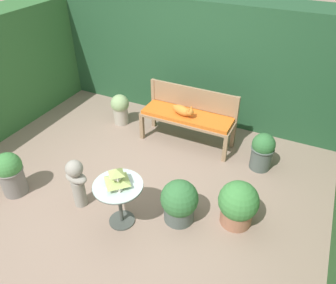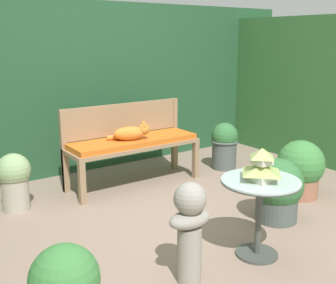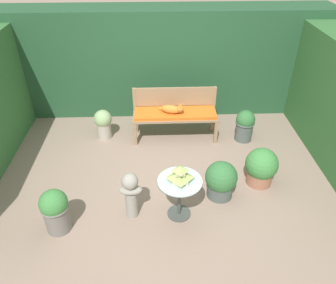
# 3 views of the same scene
# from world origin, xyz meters

# --- Properties ---
(ground) EXTENTS (30.00, 30.00, 0.00)m
(ground) POSITION_xyz_m (0.00, 0.00, 0.00)
(ground) COLOR gray
(foliage_hedge_back) EXTENTS (6.40, 0.77, 2.00)m
(foliage_hedge_back) POSITION_xyz_m (0.00, 2.29, 1.00)
(foliage_hedge_back) COLOR #234C2D
(foliage_hedge_back) RESTS_ON ground
(garden_bench) EXTENTS (1.47, 0.47, 0.52)m
(garden_bench) POSITION_xyz_m (0.23, 1.13, 0.45)
(garden_bench) COLOR #937556
(garden_bench) RESTS_ON ground
(bench_backrest) EXTENTS (1.47, 0.06, 0.88)m
(bench_backrest) POSITION_xyz_m (0.23, 1.35, 0.64)
(bench_backrest) COLOR #937556
(bench_backrest) RESTS_ON ground
(cat) EXTENTS (0.42, 0.28, 0.20)m
(cat) POSITION_xyz_m (0.18, 1.08, 0.60)
(cat) COLOR orange
(cat) RESTS_ON garden_bench
(patio_table) EXTENTS (0.57, 0.57, 0.59)m
(patio_table) POSITION_xyz_m (0.18, -0.75, 0.46)
(patio_table) COLOR #424742
(patio_table) RESTS_ON ground
(pagoda_birdhouse) EXTENTS (0.26, 0.26, 0.24)m
(pagoda_birdhouse) POSITION_xyz_m (0.18, -0.75, 0.69)
(pagoda_birdhouse) COLOR beige
(pagoda_birdhouse) RESTS_ON patio_table
(garden_bust) EXTENTS (0.31, 0.21, 0.70)m
(garden_bust) POSITION_xyz_m (-0.44, -0.73, 0.40)
(garden_bust) COLOR gray
(garden_bust) RESTS_ON ground
(potted_plant_bench_right) EXTENTS (0.31, 0.31, 0.55)m
(potted_plant_bench_right) POSITION_xyz_m (-1.04, 1.17, 0.30)
(potted_plant_bench_right) COLOR #ADA393
(potted_plant_bench_right) RESTS_ON ground
(potted_plant_table_far) EXTENTS (0.45, 0.45, 0.56)m
(potted_plant_table_far) POSITION_xyz_m (0.79, -0.40, 0.28)
(potted_plant_table_far) COLOR #4C5651
(potted_plant_table_far) RESTS_ON ground
(potted_plant_patio_mid) EXTENTS (0.33, 0.33, 0.58)m
(potted_plant_patio_mid) POSITION_xyz_m (1.45, 1.00, 0.30)
(potted_plant_patio_mid) COLOR #4C5651
(potted_plant_patio_mid) RESTS_ON ground
(potted_plant_path_edge) EXTENTS (0.48, 0.48, 0.59)m
(potted_plant_path_edge) POSITION_xyz_m (1.43, -0.15, 0.29)
(potted_plant_path_edge) COLOR #9E664C
(potted_plant_path_edge) RESTS_ON ground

